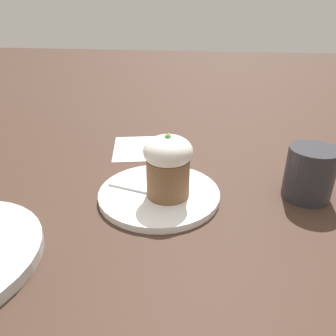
% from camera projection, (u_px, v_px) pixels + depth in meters
% --- Properties ---
extents(ground_plane, '(4.00, 4.00, 0.00)m').
position_uv_depth(ground_plane, '(159.00, 197.00, 0.59)').
color(ground_plane, '#3D281E').
extents(dessert_plate, '(0.22, 0.22, 0.01)m').
position_uv_depth(dessert_plate, '(159.00, 194.00, 0.58)').
color(dessert_plate, white).
rests_on(dessert_plate, ground_plane).
extents(carrot_cake, '(0.08, 0.08, 0.11)m').
position_uv_depth(carrot_cake, '(168.00, 165.00, 0.55)').
color(carrot_cake, brown).
rests_on(carrot_cake, dessert_plate).
extents(spoon, '(0.05, 0.13, 0.01)m').
position_uv_depth(spoon, '(154.00, 193.00, 0.57)').
color(spoon, silver).
rests_on(spoon, dessert_plate).
extents(coffee_cup, '(0.12, 0.08, 0.09)m').
position_uv_depth(coffee_cup, '(309.00, 173.00, 0.57)').
color(coffee_cup, '#2D2D33').
rests_on(coffee_cup, ground_plane).
extents(paper_napkin, '(0.17, 0.15, 0.00)m').
position_uv_depth(paper_napkin, '(141.00, 148.00, 0.78)').
color(paper_napkin, white).
rests_on(paper_napkin, ground_plane).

